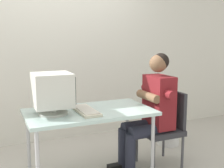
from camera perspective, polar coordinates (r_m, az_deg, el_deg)
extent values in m
cube|color=silver|center=(4.19, -7.13, 9.80)|extent=(8.00, 0.10, 3.00)
cylinder|color=#B7B7BC|center=(2.97, 8.07, -12.68)|extent=(0.04, 0.04, 0.71)
cylinder|color=#B7B7BC|center=(3.12, -16.24, -11.84)|extent=(0.04, 0.04, 0.71)
cylinder|color=#B7B7BC|center=(3.43, 3.01, -9.49)|extent=(0.04, 0.04, 0.71)
cube|color=silver|center=(2.86, -4.51, -5.59)|extent=(1.25, 0.69, 0.03)
cylinder|color=silver|center=(2.77, -11.62, -5.71)|extent=(0.27, 0.27, 0.02)
cylinder|color=silver|center=(2.76, -11.65, -4.93)|extent=(0.06, 0.06, 0.06)
cube|color=silver|center=(2.72, -11.78, -1.15)|extent=(0.35, 0.33, 0.31)
cube|color=black|center=(2.76, -8.12, -0.88)|extent=(0.01, 0.28, 0.26)
cube|color=beige|center=(2.81, -5.27, -5.29)|extent=(0.17, 0.47, 0.02)
cube|color=beige|center=(2.81, -5.27, -4.97)|extent=(0.15, 0.42, 0.01)
cylinder|color=#4C4C51|center=(3.18, 8.28, -14.36)|extent=(0.03, 0.03, 0.38)
cylinder|color=#4C4C51|center=(3.38, 13.82, -13.06)|extent=(0.03, 0.03, 0.38)
cylinder|color=#4C4C51|center=(3.48, 4.95, -12.15)|extent=(0.03, 0.03, 0.38)
cylinder|color=#4C4C51|center=(3.66, 10.20, -11.14)|extent=(0.03, 0.03, 0.38)
cube|color=#2D2D33|center=(3.34, 9.42, -9.12)|extent=(0.43, 0.43, 0.06)
cube|color=#2D2D33|center=(3.39, 12.33, -4.81)|extent=(0.04, 0.39, 0.41)
cube|color=maroon|center=(3.24, 9.28, -3.47)|extent=(0.22, 0.37, 0.58)
sphere|color=brown|center=(3.16, 9.18, 4.06)|extent=(0.19, 0.19, 0.19)
sphere|color=black|center=(3.18, 9.65, 4.44)|extent=(0.18, 0.18, 0.18)
cylinder|color=#262838|center=(3.15, 6.97, -9.31)|extent=(0.40, 0.14, 0.14)
cylinder|color=#262838|center=(3.29, 5.36, -8.41)|extent=(0.40, 0.14, 0.14)
cylinder|color=#262838|center=(3.14, 3.68, -13.83)|extent=(0.11, 0.11, 0.46)
cylinder|color=#262838|center=(3.29, 2.20, -12.71)|extent=(0.11, 0.11, 0.46)
cube|color=black|center=(3.34, 1.21, -16.06)|extent=(0.24, 0.09, 0.06)
cylinder|color=maroon|center=(3.03, 11.23, -2.06)|extent=(0.09, 0.14, 0.09)
cylinder|color=maroon|center=(3.38, 7.08, -0.75)|extent=(0.09, 0.14, 0.09)
cylinder|color=brown|center=(3.15, 7.18, -2.43)|extent=(0.09, 0.37, 0.09)
cylinder|color=silver|center=(4.08, 11.07, -10.17)|extent=(0.30, 0.30, 0.22)
cylinder|color=brown|center=(4.02, 11.16, -7.49)|extent=(0.04, 0.04, 0.18)
cone|color=#33742A|center=(4.03, 12.48, -4.76)|extent=(0.32, 0.08, 0.30)
cone|color=#33742A|center=(4.09, 10.80, -4.73)|extent=(0.16, 0.33, 0.29)
cone|color=#33742A|center=(4.03, 9.76, -4.89)|extent=(0.20, 0.32, 0.30)
cone|color=#33742A|center=(3.93, 9.55, -5.54)|extent=(0.36, 0.14, 0.24)
cone|color=#33742A|center=(3.86, 11.18, -5.72)|extent=(0.24, 0.32, 0.29)
cone|color=#33742A|center=(3.93, 12.65, -5.17)|extent=(0.20, 0.30, 0.32)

